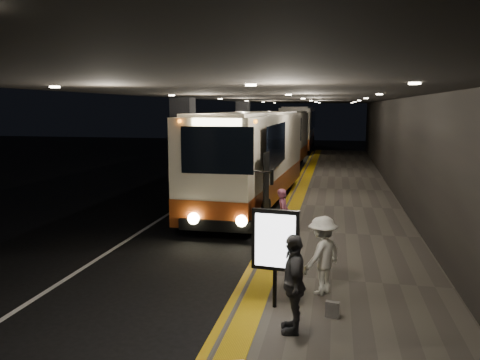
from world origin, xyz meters
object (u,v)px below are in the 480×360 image
(coach_second, at_px, (281,142))
(info_sign, at_px, (275,242))
(bag_polka, at_px, (332,310))
(coach_third, at_px, (298,130))
(passenger_waiting_grey, at_px, (294,283))
(passenger_waiting_white, at_px, (322,255))
(passenger_boarding, at_px, (283,213))
(coach_main, at_px, (252,162))
(stanchion_post, at_px, (277,238))

(coach_second, xyz_separation_m, info_sign, (2.46, -22.12, -0.27))
(coach_second, xyz_separation_m, bag_polka, (3.57, -22.36, -1.44))
(coach_third, relative_size, passenger_waiting_grey, 7.24)
(coach_second, distance_m, passenger_waiting_white, 21.49)
(coach_second, height_order, passenger_boarding, coach_second)
(passenger_waiting_white, relative_size, bag_polka, 5.37)
(coach_second, height_order, info_sign, coach_second)
(passenger_boarding, xyz_separation_m, passenger_waiting_white, (1.27, -4.04, 0.08))
(coach_main, distance_m, passenger_waiting_white, 9.99)
(coach_main, xyz_separation_m, coach_third, (-0.21, 26.49, 0.12))
(coach_second, distance_m, info_sign, 22.26)
(coach_second, bearing_deg, info_sign, -81.59)
(coach_third, relative_size, passenger_waiting_white, 7.65)
(coach_second, relative_size, stanchion_post, 11.28)
(coach_main, relative_size, stanchion_post, 11.70)
(coach_second, distance_m, passenger_waiting_grey, 23.24)
(info_sign, height_order, stanchion_post, info_sign)
(passenger_waiting_white, xyz_separation_m, info_sign, (-0.87, -0.91, 0.49))
(coach_third, height_order, passenger_boarding, coach_third)
(coach_second, distance_m, bag_polka, 22.69)
(passenger_waiting_grey, height_order, stanchion_post, passenger_waiting_grey)
(coach_second, relative_size, bag_polka, 37.72)
(passenger_waiting_grey, bearing_deg, info_sign, -162.02)
(coach_main, distance_m, passenger_boarding, 5.79)
(info_sign, bearing_deg, passenger_waiting_white, 51.82)
(passenger_boarding, relative_size, passenger_waiting_white, 0.90)
(passenger_waiting_white, relative_size, info_sign, 0.85)
(passenger_waiting_white, xyz_separation_m, passenger_waiting_grey, (-0.43, -1.83, 0.05))
(passenger_waiting_grey, bearing_deg, bag_polka, 127.79)
(bag_polka, bearing_deg, stanchion_post, 114.03)
(info_sign, bearing_deg, passenger_waiting_grey, -58.51)
(coach_second, bearing_deg, coach_third, 92.21)
(stanchion_post, bearing_deg, info_sign, -83.46)
(coach_main, distance_m, bag_polka, 11.22)
(coach_third, xyz_separation_m, passenger_waiting_grey, (2.94, -37.76, -0.88))
(passenger_waiting_white, distance_m, bag_polka, 1.35)
(info_sign, bearing_deg, passenger_boarding, 100.43)
(passenger_waiting_white, bearing_deg, coach_second, -135.84)
(passenger_waiting_white, xyz_separation_m, stanchion_post, (-1.22, 2.13, -0.31))
(bag_polka, distance_m, info_sign, 1.63)
(coach_main, bearing_deg, passenger_waiting_grey, -73.40)
(coach_main, height_order, coach_third, coach_third)
(info_sign, bearing_deg, bag_polka, -6.32)
(passenger_waiting_white, bearing_deg, passenger_boarding, -127.29)
(bag_polka, height_order, stanchion_post, stanchion_post)
(stanchion_post, bearing_deg, coach_second, 96.31)
(coach_main, bearing_deg, coach_second, 93.80)
(coach_main, xyz_separation_m, coach_second, (-0.17, 11.78, -0.05))
(coach_main, height_order, bag_polka, coach_main)
(passenger_boarding, bearing_deg, passenger_waiting_grey, -176.50)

